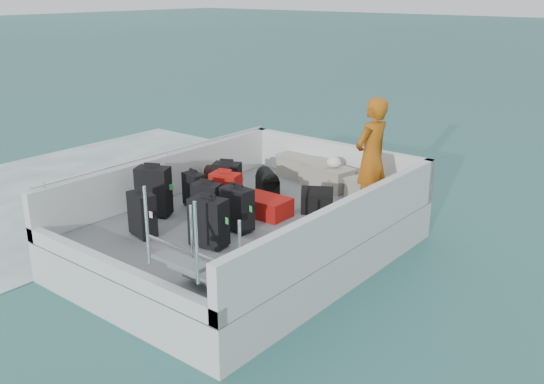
{
  "coord_description": "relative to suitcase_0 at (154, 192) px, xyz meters",
  "views": [
    {
      "loc": [
        5.6,
        -6.33,
        3.93
      ],
      "look_at": [
        0.2,
        0.36,
        1.0
      ],
      "focal_mm": 40.0,
      "sensor_mm": 36.0,
      "label": 1
    }
  ],
  "objects": [
    {
      "name": "ground",
      "position": [
        1.2,
        0.75,
        -1.0
      ],
      "size": [
        160.0,
        160.0,
        0.0
      ],
      "primitive_type": "plane",
      "color": "#164D4F",
      "rests_on": "ground"
    },
    {
      "name": "wake_foam",
      "position": [
        -3.6,
        0.75,
        -1.0
      ],
      "size": [
        10.0,
        10.0,
        0.0
      ],
      "primitive_type": "plane",
      "color": "white",
      "rests_on": "ground"
    },
    {
      "name": "ferry_hull",
      "position": [
        1.2,
        0.75,
        -0.7
      ],
      "size": [
        3.6,
        5.0,
        0.6
      ],
      "primitive_type": "cube",
      "color": "silver",
      "rests_on": "ground"
    },
    {
      "name": "deck",
      "position": [
        1.2,
        0.75,
        -0.39
      ],
      "size": [
        3.3,
        4.7,
        0.02
      ],
      "primitive_type": "cube",
      "color": "slate",
      "rests_on": "ferry_hull"
    },
    {
      "name": "deck_fittings",
      "position": [
        1.55,
        0.43,
        -0.01
      ],
      "size": [
        3.6,
        5.0,
        0.9
      ],
      "color": "silver",
      "rests_on": "deck"
    },
    {
      "name": "suitcase_0",
      "position": [
        0.0,
        0.0,
        0.0
      ],
      "size": [
        0.57,
        0.46,
        0.76
      ],
      "primitive_type": "cube",
      "rotation": [
        0.0,
        0.0,
        0.45
      ],
      "color": "black",
      "rests_on": "deck"
    },
    {
      "name": "suitcase_1",
      "position": [
        0.19,
        0.65,
        -0.11
      ],
      "size": [
        0.39,
        0.26,
        0.55
      ],
      "primitive_type": "cube",
      "rotation": [
        0.0,
        0.0,
        -0.16
      ],
      "color": "black",
      "rests_on": "deck"
    },
    {
      "name": "suitcase_2",
      "position": [
        0.39,
        1.2,
        -0.07
      ],
      "size": [
        0.5,
        0.43,
        0.63
      ],
      "primitive_type": "cube",
      "rotation": [
        0.0,
        0.0,
        0.46
      ],
      "color": "black",
      "rests_on": "deck"
    },
    {
      "name": "suitcase_3",
      "position": [
        0.5,
        -0.64,
        -0.06
      ],
      "size": [
        0.45,
        0.32,
        0.63
      ],
      "primitive_type": "cube",
      "rotation": [
        0.0,
        0.0,
        -0.2
      ],
      "color": "black",
      "rests_on": "deck"
    },
    {
      "name": "suitcase_4",
      "position": [
        0.84,
        0.28,
        -0.08
      ],
      "size": [
        0.46,
        0.36,
        0.6
      ],
      "primitive_type": "cube",
      "rotation": [
        0.0,
        0.0,
        0.32
      ],
      "color": "black",
      "rests_on": "deck"
    },
    {
      "name": "suitcase_5",
      "position": [
        0.74,
        0.79,
        -0.07
      ],
      "size": [
        0.5,
        0.37,
        0.62
      ],
      "primitive_type": "cube",
      "rotation": [
        0.0,
        0.0,
        0.26
      ],
      "color": "#AE0D0E",
      "rests_on": "deck"
    },
    {
      "name": "suitcase_6",
      "position": [
        1.46,
        -0.31,
        -0.04
      ],
      "size": [
        0.53,
        0.37,
        0.67
      ],
      "primitive_type": "cube",
      "rotation": [
        0.0,
        0.0,
        0.18
      ],
      "color": "black",
      "rests_on": "deck"
    },
    {
      "name": "suitcase_7",
      "position": [
        1.38,
        0.34,
        -0.06
      ],
      "size": [
        0.47,
        0.28,
        0.63
      ],
      "primitive_type": "cube",
      "rotation": [
        0.0,
        0.0,
        -0.05
      ],
      "color": "black",
      "rests_on": "deck"
    },
    {
      "name": "suitcase_8",
      "position": [
        1.31,
        1.06,
        -0.24
      ],
      "size": [
        0.74,
        0.5,
        0.29
      ],
      "primitive_type": "cube",
      "rotation": [
        0.0,
        0.0,
        1.59
      ],
      "color": "#AE0D0E",
      "rests_on": "deck"
    },
    {
      "name": "duffel_0",
      "position": [
        -0.05,
        1.52,
        -0.22
      ],
      "size": [
        0.6,
        0.47,
        0.32
      ],
      "primitive_type": null,
      "rotation": [
        0.0,
        0.0,
        0.35
      ],
      "color": "black",
      "rests_on": "deck"
    },
    {
      "name": "duffel_1",
      "position": [
        0.69,
        1.85,
        -0.22
      ],
      "size": [
        0.56,
        0.52,
        0.32
      ],
      "primitive_type": null,
      "rotation": [
        0.0,
        0.0,
        -0.62
      ],
      "color": "black",
      "rests_on": "deck"
    },
    {
      "name": "duffel_2",
      "position": [
        1.84,
        1.66,
        -0.22
      ],
      "size": [
        0.57,
        0.51,
        0.32
      ],
      "primitive_type": null,
      "rotation": [
        0.0,
        0.0,
        0.57
      ],
      "color": "black",
      "rests_on": "deck"
    },
    {
      "name": "crate_0",
      "position": [
        0.5,
        2.95,
        -0.19
      ],
      "size": [
        0.64,
        0.45,
        0.38
      ],
      "primitive_type": "cube",
      "rotation": [
        0.0,
        0.0,
        0.03
      ],
      "color": "#A5A090",
      "rests_on": "deck"
    },
    {
      "name": "crate_1",
      "position": [
        1.09,
        2.83,
        -0.19
      ],
      "size": [
        0.72,
        0.57,
        0.39
      ],
      "primitive_type": "cube",
      "rotation": [
        0.0,
        0.0,
        -0.21
      ],
      "color": "#A5A090",
      "rests_on": "deck"
    },
    {
      "name": "crate_2",
      "position": [
        1.42,
        2.74,
        -0.2
      ],
      "size": [
        0.67,
        0.52,
        0.36
      ],
      "primitive_type": "cube",
      "rotation": [
        0.0,
        0.0,
        -0.18
      ],
      "color": "#A5A090",
      "rests_on": "deck"
    },
    {
      "name": "crate_3",
      "position": [
        2.1,
        2.59,
        -0.22
      ],
      "size": [
        0.59,
        0.48,
        0.31
      ],
      "primitive_type": "cube",
      "rotation": [
        0.0,
        0.0,
        -0.25
      ],
      "color": "#A5A090",
      "rests_on": "deck"
    },
    {
      "name": "yellow_bag",
      "position": [
        2.21,
        2.73,
        -0.27
      ],
      "size": [
        0.28,
        0.26,
        0.22
      ],
      "primitive_type": "ellipsoid",
      "color": "yellow",
      "rests_on": "deck"
    },
    {
      "name": "white_bag",
      "position": [
        1.42,
        2.74,
        0.07
      ],
      "size": [
        0.24,
        0.24,
        0.18
      ],
      "primitive_type": "ellipsoid",
      "color": "white",
      "rests_on": "crate_2"
    },
    {
      "name": "passenger",
      "position": [
        2.5,
        2.09,
        0.52
      ],
      "size": [
        0.51,
        0.71,
        1.79
      ],
      "primitive_type": "imported",
      "rotation": [
        0.0,
        0.0,
        -1.7
      ],
      "color": "orange",
      "rests_on": "deck"
    }
  ]
}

